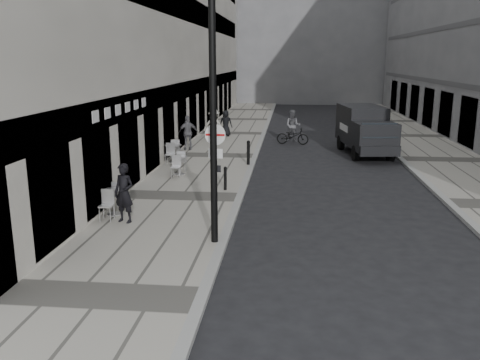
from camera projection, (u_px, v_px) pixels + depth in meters
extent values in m
cube|color=gray|center=(215.00, 156.00, 25.02)|extent=(4.00, 60.00, 0.12)
cube|color=gray|center=(445.00, 161.00, 23.96)|extent=(4.00, 60.00, 0.12)
cube|color=gray|center=(292.00, 3.00, 58.90)|extent=(24.00, 16.00, 22.00)
imported|color=black|center=(124.00, 193.00, 14.58)|extent=(0.73, 0.60, 1.73)
cylinder|color=black|center=(216.00, 181.00, 13.13)|extent=(0.08, 0.08, 3.11)
cylinder|color=white|center=(215.00, 135.00, 12.85)|extent=(0.53, 0.07, 0.53)
cube|color=#B21414|center=(215.00, 135.00, 12.83)|extent=(0.49, 0.05, 0.05)
cube|color=white|center=(216.00, 154.00, 13.00)|extent=(0.37, 0.06, 0.25)
cylinder|color=black|center=(213.00, 115.00, 12.43)|extent=(0.18, 0.18, 6.59)
cylinder|color=black|center=(225.00, 179.00, 18.28)|extent=(0.11, 0.11, 0.80)
cylinder|color=black|center=(248.00, 153.00, 22.65)|extent=(0.14, 0.14, 1.01)
cylinder|color=black|center=(356.00, 153.00, 24.04)|extent=(0.36, 0.78, 0.75)
cylinder|color=black|center=(391.00, 153.00, 24.09)|extent=(0.36, 0.78, 0.75)
cylinder|color=black|center=(341.00, 142.00, 27.15)|extent=(0.36, 0.78, 0.75)
cylinder|color=black|center=(371.00, 142.00, 27.20)|extent=(0.36, 0.78, 0.75)
cube|color=black|center=(361.00, 124.00, 26.19)|extent=(2.31, 3.61, 1.89)
cube|color=black|center=(375.00, 137.00, 23.78)|extent=(2.09, 1.93, 1.32)
cube|color=#1E2328|center=(380.00, 131.00, 23.01)|extent=(1.68, 0.54, 0.70)
imported|color=black|center=(293.00, 136.00, 28.74)|extent=(1.88, 0.90, 0.95)
imported|color=#57575C|center=(293.00, 126.00, 28.60)|extent=(0.96, 0.80, 1.79)
imported|color=#5F5E63|center=(188.00, 133.00, 26.23)|extent=(1.13, 0.81, 1.78)
imported|color=#A7A49A|center=(214.00, 125.00, 28.91)|extent=(1.24, 0.78, 1.85)
imported|color=black|center=(226.00, 123.00, 30.90)|extent=(0.78, 0.51, 1.58)
cylinder|color=silver|center=(179.00, 174.00, 20.80)|extent=(0.43, 0.43, 0.03)
cylinder|color=silver|center=(179.00, 166.00, 20.72)|extent=(0.06, 0.06, 0.73)
cylinder|color=silver|center=(179.00, 157.00, 20.64)|extent=(0.69, 0.69, 0.03)
cylinder|color=silver|center=(114.00, 214.00, 15.48)|extent=(0.44, 0.44, 0.03)
cylinder|color=silver|center=(114.00, 202.00, 15.39)|extent=(0.06, 0.06, 0.74)
cylinder|color=silver|center=(113.00, 191.00, 15.31)|extent=(0.70, 0.70, 0.03)
cylinder|color=silver|center=(174.00, 162.00, 23.23)|extent=(0.48, 0.48, 0.03)
cylinder|color=silver|center=(173.00, 154.00, 23.13)|extent=(0.06, 0.06, 0.80)
cylinder|color=silver|center=(173.00, 145.00, 23.04)|extent=(0.76, 0.76, 0.03)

